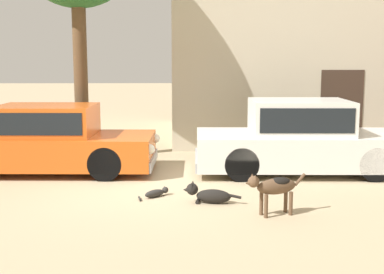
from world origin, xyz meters
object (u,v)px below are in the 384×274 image
object	(u,v)px
stray_dog_spotted	(208,195)
stray_cat	(156,193)
parked_sedan_second	(300,137)
stray_dog_tan	(274,186)
parked_sedan_nearest	(48,139)

from	to	relation	value
stray_dog_spotted	stray_cat	size ratio (longest dim) A/B	1.88
parked_sedan_second	stray_dog_tan	distance (m)	3.19
parked_sedan_nearest	stray_dog_tan	size ratio (longest dim) A/B	4.54
parked_sedan_nearest	parked_sedan_second	xyz separation A→B (m)	(5.31, -0.12, 0.05)
parked_sedan_second	stray_dog_tan	bearing A→B (deg)	-108.22
parked_sedan_nearest	stray_cat	world-z (taller)	parked_sedan_nearest
stray_dog_spotted	stray_dog_tan	size ratio (longest dim) A/B	0.98
stray_dog_spotted	stray_cat	xyz separation A→B (m)	(-0.89, 0.40, -0.07)
stray_dog_tan	stray_dog_spotted	bearing A→B (deg)	-53.33
stray_dog_spotted	stray_dog_tan	world-z (taller)	stray_dog_tan
parked_sedan_nearest	stray_dog_spotted	xyz separation A→B (m)	(3.26, -2.42, -0.56)
stray_dog_spotted	stray_dog_tan	bearing A→B (deg)	155.37
parked_sedan_nearest	parked_sedan_second	world-z (taller)	parked_sedan_second
parked_sedan_nearest	stray_cat	distance (m)	3.17
parked_sedan_nearest	stray_dog_tan	xyz separation A→B (m)	(4.23, -3.11, -0.25)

